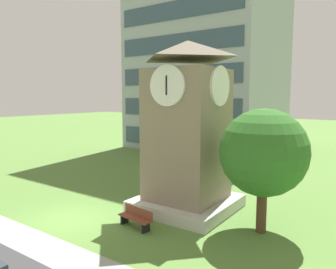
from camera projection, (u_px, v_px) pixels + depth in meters
The scene contains 6 objects.
ground_plane at pixel (70, 220), 15.36m from camera, with size 160.00×160.00×0.00m, color #567F38.
kerb_strip at pixel (23, 238), 13.39m from camera, with size 120.00×1.60×0.01m, color #9E9E99.
office_building at pixel (210, 23), 37.33m from camera, with size 15.23×14.07×28.80m.
clock_tower at pixel (187, 137), 16.41m from camera, with size 4.67×4.67×8.63m.
park_bench at pixel (136, 217), 14.41m from camera, with size 1.85×0.74×0.88m.
tree_by_building at pixel (263, 153), 13.58m from camera, with size 3.74×3.74×5.38m.
Camera 1 is at (12.29, -9.45, 5.86)m, focal length 34.31 mm.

